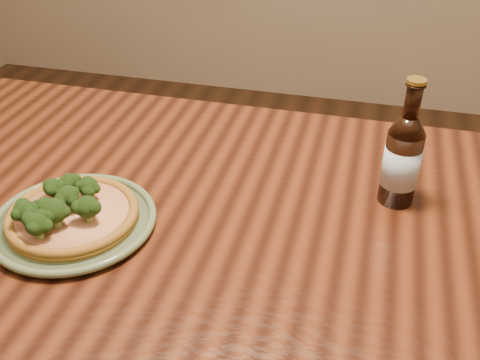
% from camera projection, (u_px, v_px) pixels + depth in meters
% --- Properties ---
extents(table, '(1.60, 0.90, 0.75)m').
position_uv_depth(table, '(192.00, 253.00, 1.05)').
color(table, '#4D2210').
rests_on(table, ground).
extents(plate, '(0.28, 0.28, 0.02)m').
position_uv_depth(plate, '(74.00, 221.00, 0.97)').
color(plate, '#596C4A').
rests_on(plate, table).
extents(pizza, '(0.23, 0.23, 0.07)m').
position_uv_depth(pizza, '(70.00, 213.00, 0.96)').
color(pizza, '#8B601F').
rests_on(pizza, plate).
extents(beer_bottle, '(0.07, 0.07, 0.24)m').
position_uv_depth(beer_bottle, '(402.00, 159.00, 0.99)').
color(beer_bottle, black).
rests_on(beer_bottle, table).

